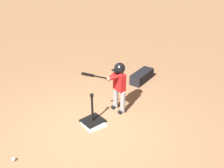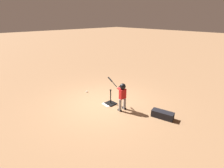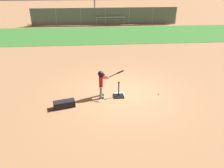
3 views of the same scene
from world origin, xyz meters
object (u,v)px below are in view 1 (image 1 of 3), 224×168
(baseball, at_px, (14,159))
(equipment_bag, at_px, (142,76))
(batting_tee, at_px, (93,118))
(batter_child, at_px, (118,81))

(baseball, xyz_separation_m, equipment_bag, (-4.06, -0.74, 0.10))
(batting_tee, xyz_separation_m, batter_child, (-0.72, 0.02, 0.68))
(baseball, bearing_deg, batting_tee, -178.60)
(batting_tee, bearing_deg, baseball, 1.40)
(equipment_bag, bearing_deg, batting_tee, 2.44)
(batter_child, relative_size, baseball, 16.96)
(batting_tee, height_order, equipment_bag, batting_tee)
(batter_child, bearing_deg, equipment_bag, -155.10)
(batter_child, bearing_deg, baseball, 0.55)
(batter_child, xyz_separation_m, equipment_bag, (-1.53, -0.71, -0.63))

